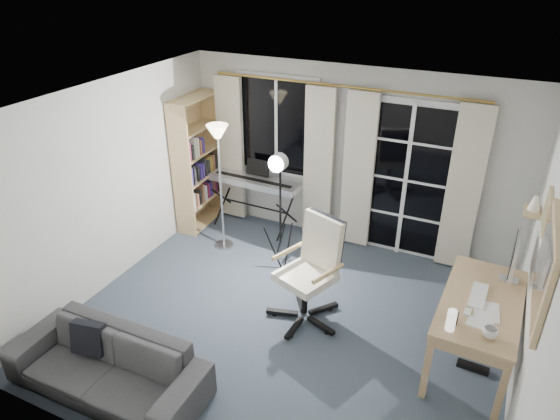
% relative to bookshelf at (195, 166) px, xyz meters
% --- Properties ---
extents(floor, '(4.50, 4.00, 0.02)m').
position_rel_bookshelf_xyz_m(floor, '(2.12, -1.51, -0.91)').
color(floor, '#313B48').
rests_on(floor, ground).
extents(window, '(1.20, 0.08, 1.40)m').
position_rel_bookshelf_xyz_m(window, '(1.07, 0.46, 0.60)').
color(window, white).
rests_on(window, floor).
extents(french_door, '(1.32, 0.09, 2.11)m').
position_rel_bookshelf_xyz_m(french_door, '(2.87, 0.46, 0.13)').
color(french_door, white).
rests_on(french_door, floor).
extents(curtains, '(3.60, 0.07, 2.13)m').
position_rel_bookshelf_xyz_m(curtains, '(1.98, 0.37, 0.19)').
color(curtains, gold).
rests_on(curtains, floor).
extents(bookshelf, '(0.35, 0.90, 1.90)m').
position_rel_bookshelf_xyz_m(bookshelf, '(0.00, 0.00, 0.00)').
color(bookshelf, tan).
rests_on(bookshelf, floor).
extents(torchiere_lamp, '(0.28, 0.28, 1.73)m').
position_rel_bookshelf_xyz_m(torchiere_lamp, '(0.69, -0.45, 0.49)').
color(torchiere_lamp, '#B2B2B7').
rests_on(torchiere_lamp, floor).
extents(keyboard_piano, '(1.33, 0.67, 0.96)m').
position_rel_bookshelf_xyz_m(keyboard_piano, '(0.85, 0.18, -0.17)').
color(keyboard_piano, black).
rests_on(keyboard_piano, floor).
extents(studio_light, '(0.29, 0.32, 1.59)m').
position_rel_bookshelf_xyz_m(studio_light, '(1.60, -0.61, 0.38)').
color(studio_light, black).
rests_on(studio_light, floor).
extents(office_chair, '(0.82, 0.83, 1.18)m').
position_rel_bookshelf_xyz_m(office_chair, '(2.33, -1.26, -0.20)').
color(office_chair, black).
rests_on(office_chair, floor).
extents(desk, '(0.75, 1.42, 0.74)m').
position_rel_bookshelf_xyz_m(desk, '(4.00, -1.28, -0.25)').
color(desk, '#9D7851').
rests_on(desk, floor).
extents(monitor, '(0.18, 0.54, 0.47)m').
position_rel_bookshelf_xyz_m(monitor, '(4.20, -0.83, 0.13)').
color(monitor, silver).
rests_on(monitor, desk).
extents(desk_clutter, '(0.46, 0.84, 0.94)m').
position_rel_bookshelf_xyz_m(desk_clutter, '(3.93, -1.50, -0.32)').
color(desk_clutter, white).
rests_on(desk_clutter, desk).
extents(mug, '(0.13, 0.10, 0.12)m').
position_rel_bookshelf_xyz_m(mug, '(4.10, -1.78, -0.09)').
color(mug, silver).
rests_on(mug, desk).
extents(wall_mirror, '(0.04, 0.94, 0.74)m').
position_rel_bookshelf_xyz_m(wall_mirror, '(4.34, -1.86, 0.65)').
color(wall_mirror, tan).
rests_on(wall_mirror, floor).
extents(framed_print, '(0.03, 0.42, 0.32)m').
position_rel_bookshelf_xyz_m(framed_print, '(4.35, -0.96, 0.70)').
color(framed_print, tan).
rests_on(framed_print, floor).
extents(wall_shelf, '(0.16, 0.30, 0.18)m').
position_rel_bookshelf_xyz_m(wall_shelf, '(4.28, -0.46, 0.51)').
color(wall_shelf, tan).
rests_on(wall_shelf, floor).
extents(sofa, '(1.87, 0.56, 0.73)m').
position_rel_bookshelf_xyz_m(sofa, '(1.03, -3.06, -0.53)').
color(sofa, '#2C2D2F').
rests_on(sofa, floor).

